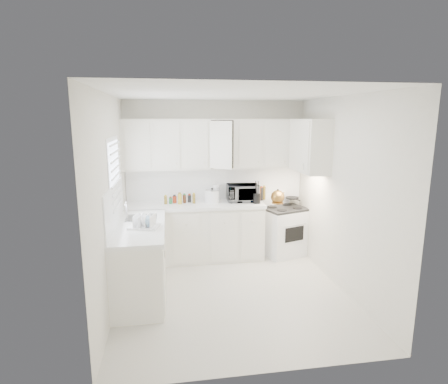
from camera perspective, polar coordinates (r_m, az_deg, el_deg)
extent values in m
plane|color=beige|center=(5.10, 1.26, -15.50)|extent=(3.20, 3.20, 0.00)
plane|color=white|center=(4.55, 1.41, 15.10)|extent=(3.20, 3.20, 0.00)
plane|color=silver|center=(6.21, -1.28, 2.08)|extent=(3.00, 0.00, 3.00)
plane|color=silver|center=(3.15, 6.53, -7.35)|extent=(3.00, 0.00, 3.00)
plane|color=silver|center=(4.64, -17.25, -1.66)|extent=(0.00, 3.20, 3.20)
plane|color=silver|center=(5.13, 18.05, -0.47)|extent=(0.00, 3.20, 3.20)
cube|color=white|center=(5.94, -4.60, -2.07)|extent=(2.24, 0.64, 0.05)
cube|color=white|center=(4.89, -13.05, -5.32)|extent=(0.64, 1.62, 0.05)
cube|color=white|center=(6.21, -1.27, 1.39)|extent=(2.98, 0.02, 0.55)
cube|color=white|center=(4.84, -16.75, -1.99)|extent=(0.02, 1.60, 0.55)
imported|color=gray|center=(6.07, 2.92, 0.14)|extent=(0.52, 0.31, 0.34)
cylinder|color=white|center=(6.13, -1.17, -0.09)|extent=(0.12, 0.12, 0.27)
cylinder|color=brown|center=(6.03, -9.07, -1.09)|extent=(0.06, 0.06, 0.13)
cylinder|color=#236935|center=(5.94, -8.35, -1.26)|extent=(0.06, 0.06, 0.13)
cylinder|color=#B53318|center=(6.03, -7.65, -1.05)|extent=(0.06, 0.06, 0.13)
cylinder|color=gold|center=(5.95, -6.91, -1.21)|extent=(0.06, 0.06, 0.13)
cylinder|color=#552D18|center=(6.04, -6.23, -1.00)|extent=(0.06, 0.06, 0.13)
cylinder|color=black|center=(5.95, -5.46, -1.17)|extent=(0.06, 0.06, 0.13)
cylinder|color=brown|center=(6.05, -4.81, -0.96)|extent=(0.06, 0.06, 0.13)
cylinder|color=#B53318|center=(6.22, 4.20, -0.31)|extent=(0.06, 0.06, 0.19)
cylinder|color=gold|center=(6.18, 4.82, -0.41)|extent=(0.06, 0.06, 0.19)
cylinder|color=#552D18|center=(6.25, 5.18, -0.28)|extent=(0.06, 0.06, 0.19)
cylinder|color=black|center=(6.20, 5.81, -0.37)|extent=(0.06, 0.06, 0.19)
cylinder|color=brown|center=(6.27, 6.16, -0.25)|extent=(0.06, 0.06, 0.19)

